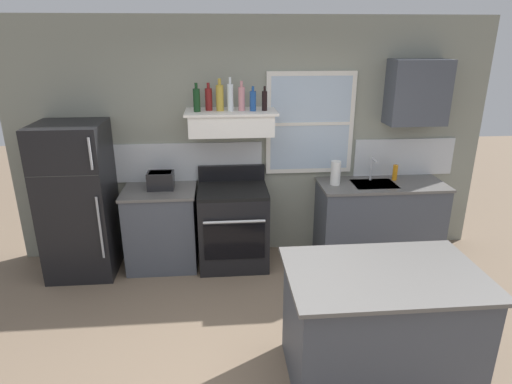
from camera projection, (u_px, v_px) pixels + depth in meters
ground_plane at (276, 379)px, 3.36m from camera, size 16.00×16.00×0.00m
back_wall at (255, 141)px, 4.99m from camera, size 5.40×0.11×2.70m
refrigerator at (78, 201)px, 4.65m from camera, size 0.70×0.72×1.66m
counter_left_of_stove at (162, 227)px, 4.90m from camera, size 0.79×0.63×0.91m
toaster at (161, 180)px, 4.73m from camera, size 0.30×0.20×0.19m
stove_range at (233, 226)px, 4.93m from camera, size 0.76×0.69×1.09m
range_hood_shelf at (231, 122)px, 4.62m from camera, size 0.96×0.52×0.24m
bottle_dark_green_wine at (197, 100)px, 4.48m from camera, size 0.07×0.07×0.29m
bottle_red_label_wine at (209, 99)px, 4.55m from camera, size 0.07×0.07×0.28m
bottle_champagne_gold_foil at (220, 97)px, 4.52m from camera, size 0.08×0.08×0.33m
bottle_clear_tall at (230, 97)px, 4.51m from camera, size 0.06×0.06×0.34m
bottle_rose_pink at (242, 98)px, 4.54m from camera, size 0.07×0.07×0.30m
bottle_blue_liqueur at (253, 101)px, 4.52m from camera, size 0.07×0.07×0.25m
bottle_balsamic_dark at (265, 100)px, 4.54m from camera, size 0.06×0.06×0.25m
counter_right_with_sink at (378, 220)px, 5.10m from camera, size 1.43×0.63×0.91m
sink_faucet at (372, 166)px, 4.97m from camera, size 0.03×0.17×0.28m
paper_towel_roll at (336, 173)px, 4.86m from camera, size 0.11×0.11×0.27m
dish_soap_bottle at (395, 172)px, 5.03m from camera, size 0.06×0.06×0.18m
kitchen_island at (379, 325)px, 3.24m from camera, size 1.40×0.90×0.91m
upper_cabinet_right at (418, 92)px, 4.77m from camera, size 0.64×0.32×0.70m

